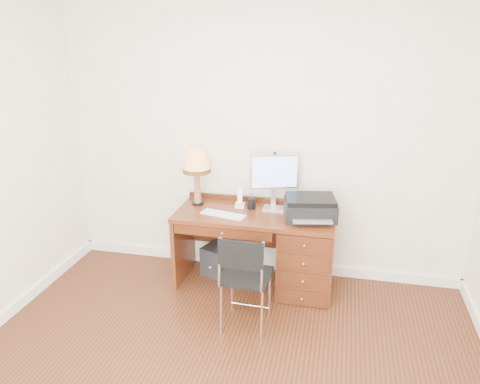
% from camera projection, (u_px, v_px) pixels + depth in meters
% --- Properties ---
extents(ground, '(4.00, 4.00, 0.00)m').
position_uv_depth(ground, '(217.00, 380.00, 3.37)').
color(ground, '#381A0C').
rests_on(ground, ground).
extents(room_shell, '(4.00, 4.00, 4.00)m').
position_uv_depth(room_shell, '(237.00, 323.00, 3.94)').
color(room_shell, white).
rests_on(room_shell, ground).
extents(desk, '(1.50, 0.67, 0.75)m').
position_uv_depth(desk, '(288.00, 248.00, 4.46)').
color(desk, '#602914').
rests_on(desk, ground).
extents(monitor, '(0.46, 0.22, 0.54)m').
position_uv_depth(monitor, '(275.00, 175.00, 4.43)').
color(monitor, silver).
rests_on(monitor, desk).
extents(keyboard, '(0.44, 0.22, 0.02)m').
position_uv_depth(keyboard, '(223.00, 214.00, 4.36)').
color(keyboard, white).
rests_on(keyboard, desk).
extents(mouse_pad, '(0.21, 0.21, 0.04)m').
position_uv_depth(mouse_pad, '(302.00, 217.00, 4.28)').
color(mouse_pad, black).
rests_on(mouse_pad, desk).
extents(printer, '(0.52, 0.44, 0.20)m').
position_uv_depth(printer, '(310.00, 208.00, 4.27)').
color(printer, black).
rests_on(printer, desk).
extents(leg_lamp, '(0.27, 0.27, 0.56)m').
position_uv_depth(leg_lamp, '(197.00, 164.00, 4.51)').
color(leg_lamp, black).
rests_on(leg_lamp, desk).
extents(phone, '(0.10, 0.10, 0.19)m').
position_uv_depth(phone, '(240.00, 202.00, 4.54)').
color(phone, white).
rests_on(phone, desk).
extents(pen_cup, '(0.08, 0.08, 0.10)m').
position_uv_depth(pen_cup, '(251.00, 204.00, 4.51)').
color(pen_cup, black).
rests_on(pen_cup, desk).
extents(chair, '(0.41, 0.41, 0.86)m').
position_uv_depth(chair, '(244.00, 272.00, 3.81)').
color(chair, black).
rests_on(chair, ground).
extents(equipment_box, '(0.34, 0.34, 0.31)m').
position_uv_depth(equipment_box, '(218.00, 260.00, 4.79)').
color(equipment_box, black).
rests_on(equipment_box, ground).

